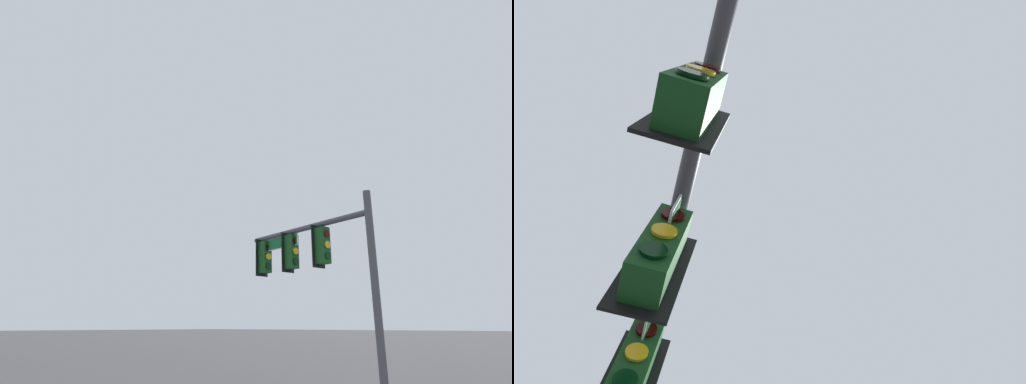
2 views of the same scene
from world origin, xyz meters
TOP-DOWN VIEW (x-y plane):
  - signal_pole_near at (-5.57, -8.04)m, footprint 5.01×1.21m

SIDE VIEW (x-z plane):
  - signal_pole_near at x=-5.57m, z-range 1.24..6.80m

